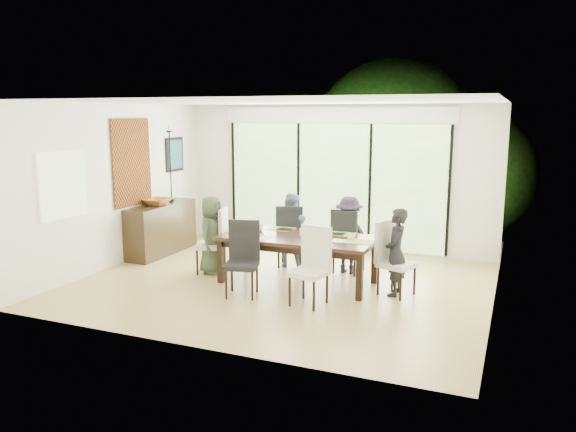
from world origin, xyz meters
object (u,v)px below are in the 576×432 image
at_px(chair_far_left, 291,235).
at_px(cup_a, 260,228).
at_px(person_right_end, 396,252).
at_px(person_far_right, 349,235).
at_px(chair_right_end, 397,259).
at_px(person_far_left, 291,230).
at_px(chair_near_right, 309,267).
at_px(bowl, 157,202).
at_px(chair_left_end, 211,240).
at_px(chair_near_left, 241,259).
at_px(sideboard, 162,229).
at_px(chair_far_right, 349,240).
at_px(table_top, 298,238).
at_px(vase, 302,232).
at_px(laptop, 244,232).
at_px(cup_c, 351,236).
at_px(person_left_end, 212,235).
at_px(cup_b, 305,236).

relative_size(chair_far_left, cup_a, 8.87).
distance_m(person_right_end, person_far_right, 1.25).
xyz_separation_m(chair_right_end, person_far_left, (-1.95, 0.83, 0.09)).
distance_m(chair_near_right, bowl, 3.80).
height_order(chair_left_end, person_far_left, person_far_left).
xyz_separation_m(chair_near_left, bowl, (-2.46, 1.51, 0.44)).
distance_m(person_far_left, cup_a, 0.74).
bearing_deg(person_right_end, sideboard, -101.18).
distance_m(chair_far_right, person_far_right, 0.09).
bearing_deg(cup_a, person_far_right, 28.55).
xyz_separation_m(chair_left_end, chair_right_end, (3.00, 0.00, 0.00)).
relative_size(chair_near_right, sideboard, 0.65).
relative_size(chair_right_end, bowl, 2.19).
bearing_deg(table_top, vase, 45.00).
bearing_deg(cup_a, sideboard, 165.44).
distance_m(laptop, cup_c, 1.66).
distance_m(person_right_end, cup_a, 2.19).
xyz_separation_m(cup_a, sideboard, (-2.26, 0.59, -0.31)).
relative_size(chair_far_right, cup_c, 8.87).
xyz_separation_m(chair_right_end, laptop, (-2.35, -0.10, 0.21)).
relative_size(person_far_left, sideboard, 0.76).
relative_size(table_top, bowl, 4.78).
distance_m(chair_far_right, cup_a, 1.45).
height_order(chair_left_end, person_right_end, person_right_end).
relative_size(chair_right_end, chair_near_left, 1.00).
distance_m(chair_far_right, vase, 0.98).
relative_size(chair_far_left, person_right_end, 0.85).
height_order(chair_near_left, laptop, chair_near_left).
height_order(person_left_end, laptop, person_left_end).
relative_size(chair_left_end, person_far_right, 0.85).
distance_m(person_far_left, person_far_right, 1.00).
relative_size(chair_far_left, cup_b, 11.00).
height_order(person_right_end, person_far_right, same).
bearing_deg(person_left_end, laptop, -103.15).
relative_size(table_top, chair_left_end, 2.18).
height_order(chair_right_end, chair_far_left, same).
bearing_deg(chair_left_end, cup_a, 84.08).
bearing_deg(bowl, chair_far_right, 3.48).
bearing_deg(chair_near_left, table_top, 44.56).
bearing_deg(person_far_right, cup_b, 67.35).
height_order(cup_b, bowl, bowl).
height_order(table_top, vase, vase).
distance_m(chair_near_left, cup_a, 1.07).
xyz_separation_m(chair_right_end, cup_c, (-0.70, 0.10, 0.24)).
distance_m(cup_a, cup_b, 0.89).
bearing_deg(chair_far_left, sideboard, -10.53).
bearing_deg(vase, person_far_left, 122.66).
xyz_separation_m(chair_near_right, person_far_left, (-0.95, 1.70, 0.09)).
bearing_deg(chair_far_right, sideboard, 9.25).
bearing_deg(cup_c, table_top, -172.87).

